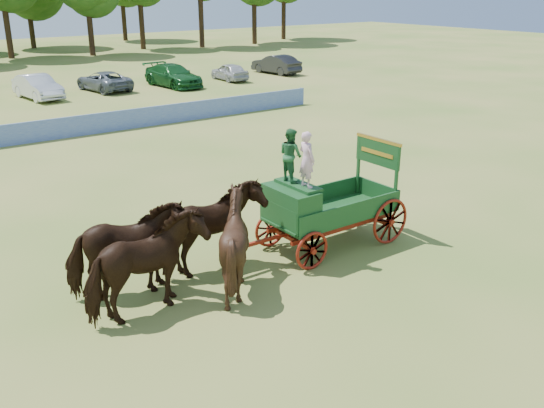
# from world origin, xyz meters

# --- Properties ---
(ground) EXTENTS (160.00, 160.00, 0.00)m
(ground) POSITION_xyz_m (0.00, 0.00, 0.00)
(ground) COLOR olive
(ground) RESTS_ON ground
(horse_lead_left) EXTENTS (3.02, 1.66, 2.43)m
(horse_lead_left) POSITION_xyz_m (-7.49, -0.44, 1.22)
(horse_lead_left) COLOR black
(horse_lead_left) RESTS_ON ground
(horse_lead_right) EXTENTS (3.10, 1.92, 2.43)m
(horse_lead_right) POSITION_xyz_m (-7.49, 0.66, 1.22)
(horse_lead_right) COLOR black
(horse_lead_right) RESTS_ON ground
(horse_wheel_left) EXTENTS (2.57, 2.38, 2.44)m
(horse_wheel_left) POSITION_xyz_m (-5.09, -0.44, 1.22)
(horse_wheel_left) COLOR black
(horse_wheel_left) RESTS_ON ground
(horse_wheel_right) EXTENTS (2.95, 1.48, 2.43)m
(horse_wheel_right) POSITION_xyz_m (-5.09, 0.66, 1.22)
(horse_wheel_right) COLOR black
(horse_wheel_right) RESTS_ON ground
(farm_dray) EXTENTS (6.00, 2.00, 3.68)m
(farm_dray) POSITION_xyz_m (-2.12, 0.13, 1.60)
(farm_dray) COLOR maroon
(farm_dray) RESTS_ON ground
(sponsor_banner) EXTENTS (26.00, 0.08, 1.05)m
(sponsor_banner) POSITION_xyz_m (-1.00, 18.00, 0.53)
(sponsor_banner) COLOR #1F40AC
(sponsor_banner) RESTS_ON ground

